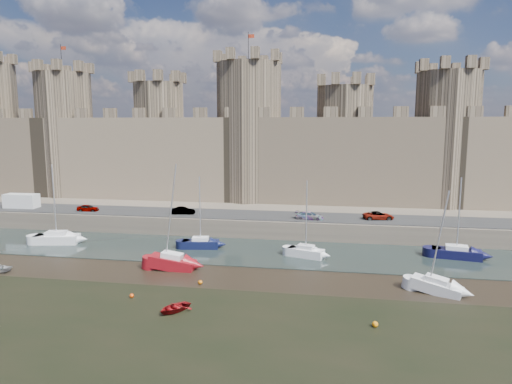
% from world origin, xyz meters
% --- Properties ---
extents(ground, '(160.00, 160.00, 0.00)m').
position_xyz_m(ground, '(0.00, 0.00, 0.00)').
color(ground, black).
rests_on(ground, ground).
extents(seaweed_patch, '(70.00, 34.00, 0.01)m').
position_xyz_m(seaweed_patch, '(0.00, -6.00, 0.01)').
color(seaweed_patch, black).
rests_on(seaweed_patch, ground).
extents(water_channel, '(160.00, 12.00, 0.08)m').
position_xyz_m(water_channel, '(0.00, 24.00, 0.04)').
color(water_channel, black).
rests_on(water_channel, ground).
extents(quay, '(160.00, 60.00, 2.50)m').
position_xyz_m(quay, '(0.00, 60.00, 1.25)').
color(quay, '#4C443A').
rests_on(quay, ground).
extents(road, '(160.00, 7.00, 0.10)m').
position_xyz_m(road, '(0.00, 34.00, 2.55)').
color(road, black).
rests_on(road, quay).
extents(castle, '(108.50, 11.00, 29.00)m').
position_xyz_m(castle, '(-0.64, 48.00, 11.67)').
color(castle, '#42382B').
rests_on(castle, quay).
extents(car_0, '(3.23, 1.50, 1.07)m').
position_xyz_m(car_0, '(-19.58, 32.72, 3.03)').
color(car_0, gray).
rests_on(car_0, quay).
extents(car_1, '(3.53, 1.65, 1.12)m').
position_xyz_m(car_1, '(-4.82, 32.85, 3.06)').
color(car_1, gray).
rests_on(car_1, quay).
extents(car_2, '(3.97, 1.96, 1.11)m').
position_xyz_m(car_2, '(13.35, 32.33, 3.06)').
color(car_2, gray).
rests_on(car_2, quay).
extents(car_3, '(4.40, 2.63, 1.15)m').
position_xyz_m(car_3, '(22.63, 33.86, 3.07)').
color(car_3, gray).
rests_on(car_3, quay).
extents(van, '(5.15, 2.15, 2.23)m').
position_xyz_m(van, '(-31.12, 33.50, 3.61)').
color(van, silver).
rests_on(van, quay).
extents(sailboat_0, '(5.81, 3.13, 10.30)m').
position_xyz_m(sailboat_0, '(-18.78, 23.43, 0.80)').
color(sailboat_0, silver).
rests_on(sailboat_0, ground).
extents(sailboat_1, '(4.70, 2.40, 9.00)m').
position_xyz_m(sailboat_1, '(0.26, 24.42, 0.74)').
color(sailboat_1, black).
rests_on(sailboat_1, ground).
extents(sailboat_2, '(4.47, 2.81, 9.01)m').
position_xyz_m(sailboat_2, '(13.46, 22.78, 0.75)').
color(sailboat_2, silver).
rests_on(sailboat_2, ground).
extents(sailboat_3, '(5.65, 3.02, 9.40)m').
position_xyz_m(sailboat_3, '(30.69, 25.29, 0.74)').
color(sailboat_3, black).
rests_on(sailboat_3, ground).
extents(sailboat_4, '(4.90, 1.94, 11.41)m').
position_xyz_m(sailboat_4, '(-0.39, 16.05, 0.82)').
color(sailboat_4, maroon).
rests_on(sailboat_4, ground).
extents(sailboat_5, '(4.78, 3.34, 9.61)m').
position_xyz_m(sailboat_5, '(26.03, 13.49, 0.70)').
color(sailboat_5, silver).
rests_on(sailboat_5, ground).
extents(dinghy_4, '(3.34, 3.64, 0.62)m').
position_xyz_m(dinghy_4, '(3.63, 5.38, 0.31)').
color(dinghy_4, maroon).
rests_on(dinghy_4, ground).
extents(buoy_1, '(0.40, 0.40, 0.40)m').
position_xyz_m(buoy_1, '(-1.17, 7.64, 0.20)').
color(buoy_1, '#CF3E09').
rests_on(buoy_1, ground).
extents(buoy_3, '(0.44, 0.44, 0.44)m').
position_xyz_m(buoy_3, '(3.90, 12.00, 0.22)').
color(buoy_3, '#BD5908').
rests_on(buoy_3, ground).
extents(buoy_5, '(0.47, 0.47, 0.47)m').
position_xyz_m(buoy_5, '(19.85, 5.16, 0.24)').
color(buoy_5, orange).
rests_on(buoy_5, ground).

